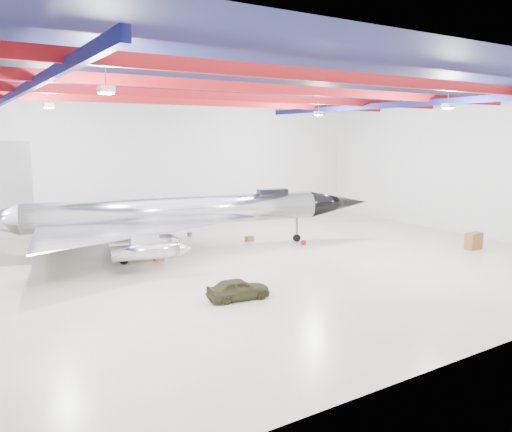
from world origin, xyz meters
TOP-DOWN VIEW (x-y plane):
  - floor at (0.00, 0.00)m, footprint 40.00×40.00m
  - wall_back at (0.00, 15.00)m, footprint 40.00×0.00m
  - wall_right at (20.00, 0.00)m, footprint 0.00×30.00m
  - ceiling at (0.00, 0.00)m, footprint 40.00×40.00m
  - ceiling_structure at (0.00, 0.00)m, footprint 39.50×29.50m
  - jet_aircraft at (-2.04, 6.25)m, footprint 27.72×18.99m
  - jeep at (-3.70, -4.96)m, footprint 3.26×1.63m
  - desk at (15.89, -4.34)m, footprint 1.31×0.68m
  - crate_ply at (-4.26, 4.27)m, footprint 0.59×0.49m
  - toolbox_red at (-2.14, 7.08)m, footprint 0.43×0.35m
  - parts_bin at (3.80, 6.34)m, footprint 0.62×0.52m
  - crate_small at (-5.51, 8.56)m, footprint 0.43×0.38m
  - tool_chest at (6.53, 3.15)m, footprint 0.47×0.47m
  - spares_box at (0.74, 10.52)m, footprint 0.43×0.43m

SIDE VIEW (x-z plane):
  - floor at x=0.00m, z-range 0.00..0.00m
  - crate_small at x=-5.51m, z-range 0.00..0.25m
  - toolbox_red at x=-2.14m, z-range 0.00..0.30m
  - spares_box at x=0.74m, z-range 0.00..0.34m
  - tool_chest at x=6.53m, z-range 0.00..0.35m
  - crate_ply at x=-4.26m, z-range 0.00..0.39m
  - parts_bin at x=3.80m, z-range 0.00..0.40m
  - jeep at x=-3.70m, z-range 0.00..1.07m
  - desk at x=15.89m, z-range 0.00..1.19m
  - jet_aircraft at x=-2.04m, z-range -1.31..6.32m
  - wall_back at x=0.00m, z-range -14.50..25.50m
  - wall_right at x=20.00m, z-range -9.50..20.50m
  - ceiling_structure at x=0.00m, z-range 9.79..10.86m
  - ceiling at x=0.00m, z-range 11.00..11.00m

